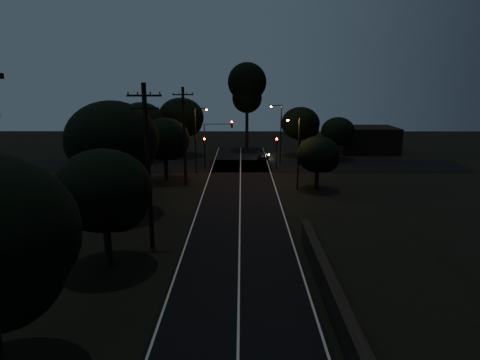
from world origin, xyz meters
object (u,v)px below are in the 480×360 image
object	(u,v)px
tall_pine	(247,87)
signal_left	(205,147)
streetlight_a	(197,135)
utility_pole_far	(184,135)
utility_pole_mid	(148,165)
streetlight_c	(297,149)
car	(263,156)
signal_right	(276,147)
streetlight_b	(279,130)
signal_mast	(218,136)

from	to	relation	value
tall_pine	signal_left	distance (m)	17.59
streetlight_a	utility_pole_far	bearing A→B (deg)	-96.59
utility_pole_mid	streetlight_c	bearing A→B (deg)	51.74
tall_pine	car	distance (m)	13.30
signal_right	streetlight_b	distance (m)	4.45
streetlight_b	car	distance (m)	5.02
utility_pole_far	signal_right	distance (m)	13.53
streetlight_a	car	xyz separation A→B (m)	(8.51, 8.00, -4.09)
utility_pole_mid	streetlight_a	distance (m)	23.04
tall_pine	streetlight_c	size ratio (longest dim) A/B	1.87
utility_pole_mid	streetlight_a	bearing A→B (deg)	88.27
streetlight_b	utility_pole_mid	bearing A→B (deg)	-111.30
signal_left	streetlight_a	xyz separation A→B (m)	(-0.71, -1.99, 1.80)
utility_pole_mid	streetlight_a	xyz separation A→B (m)	(0.69, 23.00, -1.10)
utility_pole_far	tall_pine	xyz separation A→B (m)	(7.00, 23.00, 4.60)
streetlight_a	streetlight_b	world-z (taller)	same
utility_pole_far	streetlight_c	size ratio (longest dim) A/B	1.40
utility_pole_far	signal_mast	distance (m)	8.64
utility_pole_far	signal_right	world-z (taller)	utility_pole_far
streetlight_c	car	world-z (taller)	streetlight_c
streetlight_b	signal_right	bearing A→B (deg)	-100.00
tall_pine	car	xyz separation A→B (m)	(2.20, -9.00, -9.54)
streetlight_a	streetlight_b	distance (m)	12.19
utility_pole_far	signal_mast	world-z (taller)	utility_pole_far
signal_left	streetlight_b	distance (m)	10.84
utility_pole_mid	tall_pine	world-z (taller)	tall_pine
tall_pine	signal_left	xyz separation A→B (m)	(-5.60, -15.01, -7.25)
streetlight_c	streetlight_a	bearing A→B (deg)	144.31
streetlight_c	car	xyz separation A→B (m)	(-2.63, 16.00, -3.80)
streetlight_b	streetlight_c	size ratio (longest dim) A/B	1.07
signal_mast	car	world-z (taller)	signal_mast
streetlight_b	car	world-z (taller)	streetlight_b
tall_pine	streetlight_c	world-z (taller)	tall_pine
tall_pine	signal_mast	world-z (taller)	tall_pine
streetlight_b	streetlight_c	world-z (taller)	streetlight_b
utility_pole_mid	streetlight_b	bearing A→B (deg)	68.70
utility_pole_far	signal_mast	xyz separation A→B (m)	(3.09, 7.99, -1.15)
signal_left	tall_pine	bearing A→B (deg)	69.54
utility_pole_mid	car	size ratio (longest dim) A/B	3.43
utility_pole_far	signal_mast	bearing A→B (deg)	68.89
signal_left	signal_mast	xyz separation A→B (m)	(1.69, 0.00, 1.50)
signal_left	streetlight_b	bearing A→B (deg)	22.05
utility_pole_far	streetlight_c	world-z (taller)	utility_pole_far
tall_pine	streetlight_c	xyz separation A→B (m)	(4.83, -25.00, -5.74)
utility_pole_mid	streetlight_b	world-z (taller)	utility_pole_mid
utility_pole_far	streetlight_b	distance (m)	16.51
utility_pole_far	tall_pine	world-z (taller)	tall_pine
utility_pole_mid	streetlight_b	size ratio (longest dim) A/B	1.38
signal_right	streetlight_a	world-z (taller)	streetlight_a
tall_pine	streetlight_a	size ratio (longest dim) A/B	1.75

